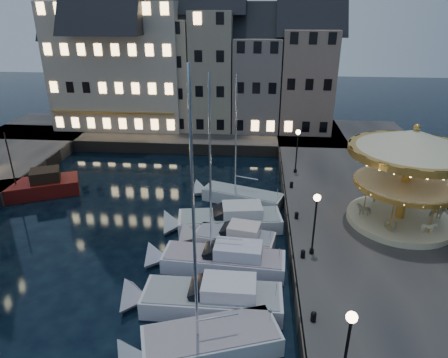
# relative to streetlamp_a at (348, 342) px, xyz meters

# --- Properties ---
(ground) EXTENTS (160.00, 160.00, 0.00)m
(ground) POSITION_rel_streetlamp_a_xyz_m (-7.20, 9.00, -4.02)
(ground) COLOR black
(ground) RESTS_ON ground
(quay_east) EXTENTS (16.00, 56.00, 1.30)m
(quay_east) POSITION_rel_streetlamp_a_xyz_m (6.80, 15.00, -3.37)
(quay_east) COLOR #474442
(quay_east) RESTS_ON ground
(quay_north) EXTENTS (44.00, 12.00, 1.30)m
(quay_north) POSITION_rel_streetlamp_a_xyz_m (-15.20, 37.00, -3.37)
(quay_north) COLOR #474442
(quay_north) RESTS_ON ground
(quaywall_e) EXTENTS (0.15, 44.00, 1.30)m
(quaywall_e) POSITION_rel_streetlamp_a_xyz_m (-1.20, 15.00, -3.37)
(quaywall_e) COLOR #47423A
(quaywall_e) RESTS_ON ground
(quaywall_n) EXTENTS (48.00, 0.15, 1.30)m
(quaywall_n) POSITION_rel_streetlamp_a_xyz_m (-13.20, 31.00, -3.37)
(quaywall_n) COLOR #47423A
(quaywall_n) RESTS_ON ground
(streetlamp_a) EXTENTS (0.44, 0.44, 4.17)m
(streetlamp_a) POSITION_rel_streetlamp_a_xyz_m (0.00, 0.00, 0.00)
(streetlamp_a) COLOR black
(streetlamp_a) RESTS_ON quay_east
(streetlamp_b) EXTENTS (0.44, 0.44, 4.17)m
(streetlamp_b) POSITION_rel_streetlamp_a_xyz_m (0.00, 10.00, 0.00)
(streetlamp_b) COLOR black
(streetlamp_b) RESTS_ON quay_east
(streetlamp_c) EXTENTS (0.44, 0.44, 4.17)m
(streetlamp_c) POSITION_rel_streetlamp_a_xyz_m (0.00, 23.50, 0.00)
(streetlamp_c) COLOR black
(streetlamp_c) RESTS_ON quay_east
(bollard_a) EXTENTS (0.30, 0.30, 0.57)m
(bollard_a) POSITION_rel_streetlamp_a_xyz_m (-0.60, 4.00, -2.41)
(bollard_a) COLOR black
(bollard_a) RESTS_ON quay_east
(bollard_b) EXTENTS (0.30, 0.30, 0.57)m
(bollard_b) POSITION_rel_streetlamp_a_xyz_m (-0.60, 9.50, -2.41)
(bollard_b) COLOR black
(bollard_b) RESTS_ON quay_east
(bollard_c) EXTENTS (0.30, 0.30, 0.57)m
(bollard_c) POSITION_rel_streetlamp_a_xyz_m (-0.60, 14.50, -2.41)
(bollard_c) COLOR black
(bollard_c) RESTS_ON quay_east
(bollard_d) EXTENTS (0.30, 0.30, 0.57)m
(bollard_d) POSITION_rel_streetlamp_a_xyz_m (-0.60, 20.00, -2.41)
(bollard_d) COLOR black
(bollard_d) RESTS_ON quay_east
(townhouse_na) EXTENTS (5.50, 8.00, 12.80)m
(townhouse_na) POSITION_rel_streetlamp_a_xyz_m (-26.70, 39.00, 3.76)
(townhouse_na) COLOR slate
(townhouse_na) RESTS_ON quay_north
(townhouse_nb) EXTENTS (6.16, 8.00, 13.80)m
(townhouse_nb) POSITION_rel_streetlamp_a_xyz_m (-21.25, 39.00, 4.26)
(townhouse_nb) COLOR gray
(townhouse_nb) RESTS_ON quay_north
(townhouse_nc) EXTENTS (6.82, 8.00, 14.80)m
(townhouse_nc) POSITION_rel_streetlamp_a_xyz_m (-15.20, 39.00, 4.76)
(townhouse_nc) COLOR tan
(townhouse_nc) RESTS_ON quay_north
(townhouse_nd) EXTENTS (5.50, 8.00, 15.80)m
(townhouse_nd) POSITION_rel_streetlamp_a_xyz_m (-9.45, 39.00, 5.26)
(townhouse_nd) COLOR gray
(townhouse_nd) RESTS_ON quay_north
(townhouse_ne) EXTENTS (6.16, 8.00, 12.80)m
(townhouse_ne) POSITION_rel_streetlamp_a_xyz_m (-4.00, 39.00, 3.76)
(townhouse_ne) COLOR gray
(townhouse_ne) RESTS_ON quay_north
(townhouse_nf) EXTENTS (6.82, 8.00, 13.80)m
(townhouse_nf) POSITION_rel_streetlamp_a_xyz_m (2.05, 39.00, 4.26)
(townhouse_nf) COLOR gray
(townhouse_nf) RESTS_ON quay_north
(hotel_corner) EXTENTS (17.60, 9.00, 16.80)m
(hotel_corner) POSITION_rel_streetlamp_a_xyz_m (-21.20, 39.00, 5.76)
(hotel_corner) COLOR beige
(hotel_corner) RESTS_ON quay_north
(motorboat_a) EXTENTS (7.82, 4.79, 13.07)m
(motorboat_a) POSITION_rel_streetlamp_a_xyz_m (-6.17, 2.80, -3.48)
(motorboat_a) COLOR silver
(motorboat_a) RESTS_ON ground
(motorboat_b) EXTENTS (8.86, 2.64, 2.15)m
(motorboat_b) POSITION_rel_streetlamp_a_xyz_m (-6.30, 5.92, -3.37)
(motorboat_b) COLOR silver
(motorboat_b) RESTS_ON ground
(motorboat_c) EXTENTS (8.95, 2.85, 11.86)m
(motorboat_c) POSITION_rel_streetlamp_a_xyz_m (-6.00, 9.67, -3.34)
(motorboat_c) COLOR silver
(motorboat_c) RESTS_ON ground
(motorboat_d) EXTENTS (6.70, 3.22, 2.15)m
(motorboat_d) POSITION_rel_streetlamp_a_xyz_m (-5.46, 12.29, -3.38)
(motorboat_d) COLOR silver
(motorboat_d) RESTS_ON ground
(motorboat_e) EXTENTS (8.96, 3.82, 2.15)m
(motorboat_e) POSITION_rel_streetlamp_a_xyz_m (-5.97, 14.87, -3.37)
(motorboat_e) COLOR silver
(motorboat_e) RESTS_ON ground
(motorboat_f) EXTENTS (7.86, 4.35, 10.56)m
(motorboat_f) POSITION_rel_streetlamp_a_xyz_m (-5.33, 19.45, -3.49)
(motorboat_f) COLOR silver
(motorboat_f) RESTS_ON ground
(red_fishing_boat) EXTENTS (8.84, 6.10, 6.22)m
(red_fishing_boat) POSITION_rel_streetlamp_a_xyz_m (-23.78, 19.17, -3.30)
(red_fishing_boat) COLOR #590F0C
(red_fishing_boat) RESTS_ON ground
(carousel) EXTENTS (8.42, 8.42, 7.37)m
(carousel) POSITION_rel_streetlamp_a_xyz_m (6.78, 14.62, 2.14)
(carousel) COLOR beige
(carousel) RESTS_ON quay_east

